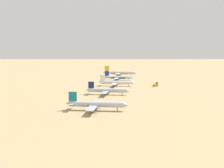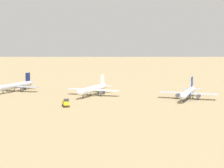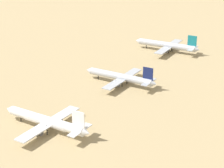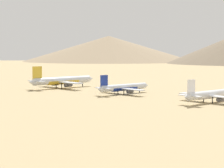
{
  "view_description": "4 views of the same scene",
  "coord_description": "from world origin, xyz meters",
  "px_view_note": "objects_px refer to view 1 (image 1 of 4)",
  "views": [
    {
      "loc": [
        48.18,
        -260.01,
        36.94
      ],
      "look_at": [
        1.95,
        -13.53,
        4.0
      ],
      "focal_mm": 42.47,
      "sensor_mm": 36.0,
      "label": 1
    },
    {
      "loc": [
        184.36,
        89.95,
        27.03
      ],
      "look_at": [
        -4.39,
        9.38,
        6.16
      ],
      "focal_mm": 58.59,
      "sensor_mm": 36.0,
      "label": 2
    },
    {
      "loc": [
        -87.0,
        96.65,
        69.83
      ],
      "look_at": [
        -0.45,
        -34.85,
        6.56
      ],
      "focal_mm": 65.71,
      "sensor_mm": 36.0,
      "label": 3
    },
    {
      "loc": [
        -142.16,
        -107.72,
        22.69
      ],
      "look_at": [
        -1.11,
        64.58,
        4.54
      ],
      "focal_mm": 64.37,
      "sensor_mm": 36.0,
      "label": 4
    }
  ],
  "objects_px": {
    "parked_jet_0": "(96,104)",
    "parked_jet_1": "(107,90)",
    "service_truck": "(156,84)",
    "parked_jet_2": "(116,83)",
    "parked_jet_3": "(118,77)",
    "parked_jet_4": "(119,73)"
  },
  "relations": [
    {
      "from": "parked_jet_0",
      "to": "parked_jet_1",
      "type": "height_order",
      "value": "parked_jet_0"
    },
    {
      "from": "service_truck",
      "to": "parked_jet_1",
      "type": "bearing_deg",
      "value": -123.58
    },
    {
      "from": "parked_jet_2",
      "to": "parked_jet_3",
      "type": "xyz_separation_m",
      "value": [
        -6.49,
        51.44,
        -0.08
      ]
    },
    {
      "from": "parked_jet_1",
      "to": "parked_jet_3",
      "type": "relative_size",
      "value": 0.99
    },
    {
      "from": "parked_jet_4",
      "to": "parked_jet_2",
      "type": "bearing_deg",
      "value": -82.8
    },
    {
      "from": "parked_jet_0",
      "to": "parked_jet_2",
      "type": "bearing_deg",
      "value": 93.13
    },
    {
      "from": "parked_jet_3",
      "to": "parked_jet_4",
      "type": "bearing_deg",
      "value": 97.21
    },
    {
      "from": "parked_jet_1",
      "to": "parked_jet_3",
      "type": "xyz_separation_m",
      "value": [
        -7.8,
        103.03,
        -0.0
      ]
    },
    {
      "from": "parked_jet_3",
      "to": "parked_jet_4",
      "type": "xyz_separation_m",
      "value": [
        -6.4,
        50.59,
        1.07
      ]
    },
    {
      "from": "parked_jet_2",
      "to": "service_truck",
      "type": "height_order",
      "value": "parked_jet_2"
    },
    {
      "from": "parked_jet_1",
      "to": "service_truck",
      "type": "relative_size",
      "value": 6.59
    },
    {
      "from": "service_truck",
      "to": "parked_jet_3",
      "type": "bearing_deg",
      "value": 134.94
    },
    {
      "from": "parked_jet_1",
      "to": "parked_jet_2",
      "type": "height_order",
      "value": "parked_jet_2"
    },
    {
      "from": "parked_jet_3",
      "to": "parked_jet_1",
      "type": "bearing_deg",
      "value": -85.67
    },
    {
      "from": "parked_jet_3",
      "to": "parked_jet_4",
      "type": "relative_size",
      "value": 0.77
    },
    {
      "from": "parked_jet_3",
      "to": "service_truck",
      "type": "bearing_deg",
      "value": -45.06
    },
    {
      "from": "parked_jet_4",
      "to": "parked_jet_1",
      "type": "bearing_deg",
      "value": -84.72
    },
    {
      "from": "parked_jet_1",
      "to": "parked_jet_3",
      "type": "bearing_deg",
      "value": 94.33
    },
    {
      "from": "parked_jet_0",
      "to": "parked_jet_1",
      "type": "bearing_deg",
      "value": 94.64
    },
    {
      "from": "parked_jet_2",
      "to": "parked_jet_4",
      "type": "distance_m",
      "value": 102.85
    },
    {
      "from": "parked_jet_2",
      "to": "parked_jet_4",
      "type": "xyz_separation_m",
      "value": [
        -12.89,
        102.03,
        0.99
      ]
    },
    {
      "from": "parked_jet_4",
      "to": "service_truck",
      "type": "height_order",
      "value": "parked_jet_4"
    }
  ]
}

